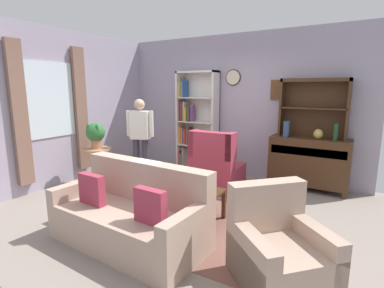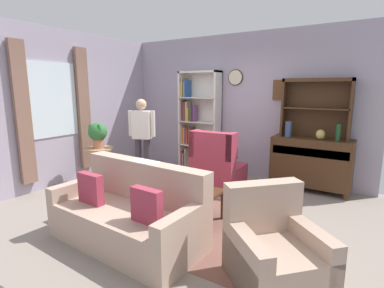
# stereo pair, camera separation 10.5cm
# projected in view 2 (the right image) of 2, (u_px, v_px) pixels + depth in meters

# --- Properties ---
(ground_plane) EXTENTS (5.40, 4.60, 0.02)m
(ground_plane) POSITION_uv_depth(u_px,v_px,m) (179.00, 209.00, 4.37)
(ground_plane) COLOR gray
(wall_back) EXTENTS (5.00, 0.09, 2.80)m
(wall_back) POSITION_uv_depth(u_px,v_px,m) (240.00, 106.00, 5.87)
(wall_back) COLOR #A399AD
(wall_back) RESTS_ON ground_plane
(wall_left) EXTENTS (0.16, 4.20, 2.80)m
(wall_left) POSITION_uv_depth(u_px,v_px,m) (65.00, 108.00, 5.40)
(wall_left) COLOR #A399AD
(wall_left) RESTS_ON ground_plane
(area_rug) EXTENTS (3.00, 1.86, 0.01)m
(area_rug) POSITION_uv_depth(u_px,v_px,m) (179.00, 218.00, 4.02)
(area_rug) COLOR brown
(area_rug) RESTS_ON ground_plane
(bookshelf) EXTENTS (0.90, 0.30, 2.10)m
(bookshelf) POSITION_uv_depth(u_px,v_px,m) (196.00, 122.00, 6.26)
(bookshelf) COLOR silver
(bookshelf) RESTS_ON ground_plane
(sideboard) EXTENTS (1.30, 0.45, 0.92)m
(sideboard) POSITION_uv_depth(u_px,v_px,m) (311.00, 162.00, 5.04)
(sideboard) COLOR #422816
(sideboard) RESTS_ON ground_plane
(sideboard_hutch) EXTENTS (1.10, 0.26, 1.00)m
(sideboard_hutch) POSITION_uv_depth(u_px,v_px,m) (317.00, 100.00, 4.93)
(sideboard_hutch) COLOR #422816
(sideboard_hutch) RESTS_ON sideboard
(vase_tall) EXTENTS (0.11, 0.11, 0.27)m
(vase_tall) POSITION_uv_depth(u_px,v_px,m) (288.00, 129.00, 5.08)
(vase_tall) COLOR #33476B
(vase_tall) RESTS_ON sideboard
(vase_round) EXTENTS (0.15, 0.15, 0.17)m
(vase_round) POSITION_uv_depth(u_px,v_px,m) (320.00, 135.00, 4.83)
(vase_round) COLOR tan
(vase_round) RESTS_ON sideboard
(bottle_wine) EXTENTS (0.07, 0.07, 0.28)m
(bottle_wine) POSITION_uv_depth(u_px,v_px,m) (338.00, 133.00, 4.66)
(bottle_wine) COLOR #194223
(bottle_wine) RESTS_ON sideboard
(couch_floral) EXTENTS (1.84, 0.93, 0.90)m
(couch_floral) POSITION_uv_depth(u_px,v_px,m) (129.00, 216.00, 3.38)
(couch_floral) COLOR tan
(couch_floral) RESTS_ON ground_plane
(armchair_floral) EXTENTS (1.08, 1.08, 0.88)m
(armchair_floral) POSITION_uv_depth(u_px,v_px,m) (274.00, 253.00, 2.65)
(armchair_floral) COLOR tan
(armchair_floral) RESTS_ON ground_plane
(wingback_chair) EXTENTS (0.81, 0.83, 1.05)m
(wingback_chair) POSITION_uv_depth(u_px,v_px,m) (217.00, 168.00, 5.10)
(wingback_chair) COLOR #A33347
(wingback_chair) RESTS_ON ground_plane
(plant_stand) EXTENTS (0.52, 0.52, 0.67)m
(plant_stand) POSITION_uv_depth(u_px,v_px,m) (100.00, 162.00, 5.45)
(plant_stand) COLOR #A87F56
(plant_stand) RESTS_ON ground_plane
(potted_plant_large) EXTENTS (0.34, 0.34, 0.47)m
(potted_plant_large) POSITION_uv_depth(u_px,v_px,m) (98.00, 133.00, 5.34)
(potted_plant_large) COLOR #AD6B4C
(potted_plant_large) RESTS_ON plant_stand
(potted_plant_small) EXTENTS (0.23, 0.23, 0.32)m
(potted_plant_small) POSITION_uv_depth(u_px,v_px,m) (123.00, 173.00, 5.50)
(potted_plant_small) COLOR #AD6B4C
(potted_plant_small) RESTS_ON ground_plane
(person_reading) EXTENTS (0.51, 0.31, 1.56)m
(person_reading) POSITION_uv_depth(u_px,v_px,m) (142.00, 134.00, 5.52)
(person_reading) COLOR #38333D
(person_reading) RESTS_ON ground_plane
(coffee_table) EXTENTS (0.80, 0.50, 0.42)m
(coffee_table) POSITION_uv_depth(u_px,v_px,m) (192.00, 194.00, 3.96)
(coffee_table) COLOR #422816
(coffee_table) RESTS_ON ground_plane
(book_stack) EXTENTS (0.21, 0.13, 0.05)m
(book_stack) POSITION_uv_depth(u_px,v_px,m) (183.00, 188.00, 3.91)
(book_stack) COLOR #CC7233
(book_stack) RESTS_ON coffee_table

